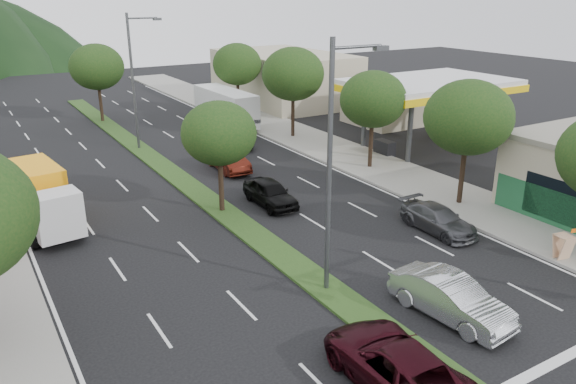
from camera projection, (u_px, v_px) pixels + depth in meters
sidewalk_right at (333, 149)px, 42.63m from camera, size 5.00×90.00×0.15m
median at (161, 165)px, 38.94m from camera, size 1.60×56.00×0.12m
gas_canopy at (429, 87)px, 41.83m from camera, size 12.20×8.20×5.25m
bldg_right_far at (284, 77)px, 60.45m from camera, size 10.00×16.00×5.20m
tree_r_b at (468, 117)px, 30.25m from camera, size 4.80×4.80×6.94m
tree_r_c at (373, 99)px, 36.77m from camera, size 4.40×4.40×6.48m
tree_r_d at (293, 74)px, 44.66m from camera, size 5.00×5.00×7.17m
tree_r_e at (237, 64)px, 52.80m from camera, size 4.60×4.60×6.71m
tree_med_near at (219, 133)px, 29.42m from camera, size 4.00×4.00×6.02m
tree_med_far at (97, 67)px, 50.12m from camera, size 4.80×4.80×6.94m
streetlight_near at (334, 158)px, 21.09m from camera, size 2.60×0.25×10.00m
streetlight_mid at (135, 75)px, 41.18m from camera, size 2.60×0.25×10.00m
sedan_silver at (451, 298)px, 20.75m from camera, size 2.19×4.99×1.59m
suv_maroon at (397, 366)px, 17.03m from camera, size 2.86×5.73×1.56m
car_queue_a at (270, 193)px, 31.65m from camera, size 1.81×4.32×1.46m
car_queue_b at (438, 219)px, 28.25m from camera, size 1.84×4.44×1.28m
car_queue_c at (228, 159)px, 37.80m from camera, size 1.80×4.66×1.51m
car_queue_d at (232, 140)px, 43.20m from camera, size 2.41×4.45×1.18m
box_truck at (41, 200)px, 28.47m from camera, size 3.07×6.59×3.14m
motorhome at (225, 107)px, 49.60m from camera, size 2.76×8.47×3.24m
a_frame_sign at (563, 245)px, 25.01m from camera, size 0.80×0.88×1.52m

